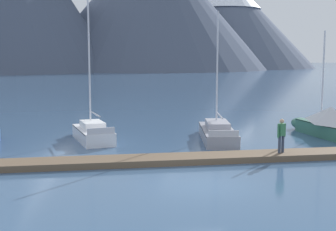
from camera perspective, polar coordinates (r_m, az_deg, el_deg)
ground_plane at (r=18.10m, az=4.33°, el=-8.68°), size 700.00×700.00×0.00m
mountain_shoulder_ridge at (r=189.78m, az=-2.23°, el=14.30°), size 94.58×94.58×54.54m
mountain_east_summit at (r=217.99m, az=7.18°, el=11.90°), size 82.59×82.59×43.48m
dock at (r=21.79m, az=1.19°, el=-5.50°), size 27.01×3.44×0.30m
sailboat_second_berth at (r=27.85m, az=-9.57°, el=-2.02°), size 2.34×5.65×8.45m
sailboat_mid_dock_port at (r=28.04m, az=6.12°, el=-1.97°), size 3.20×7.21×7.72m
sailboat_mid_dock_starboard at (r=30.35m, az=19.14°, el=-0.80°), size 1.77×6.47×6.63m
person_on_dock at (r=22.97m, az=14.06°, el=-2.22°), size 0.54×0.36×1.69m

